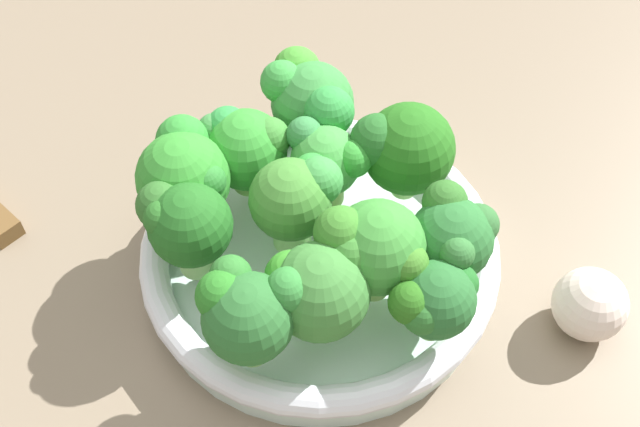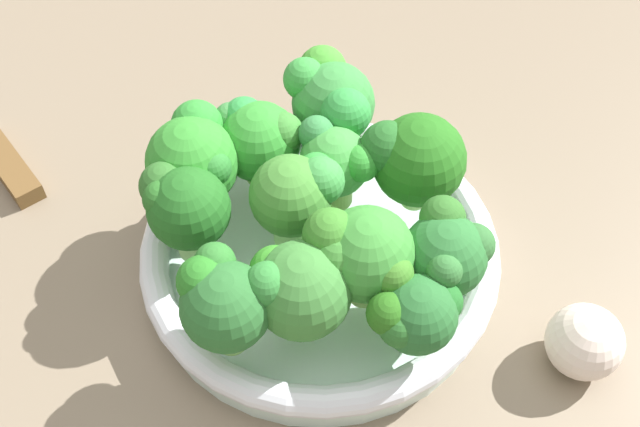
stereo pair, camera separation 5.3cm
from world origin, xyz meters
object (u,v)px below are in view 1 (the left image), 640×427
at_px(broccoli_floret_5, 452,238).
at_px(broccoli_floret_10, 245,146).
at_px(broccoli_floret_0, 434,301).
at_px(broccoli_floret_7, 326,161).
at_px(broccoli_floret_9, 371,248).
at_px(bowl, 320,255).
at_px(broccoli_floret_11, 183,176).
at_px(broccoli_floret_2, 185,224).
at_px(broccoli_floret_1, 405,148).
at_px(broccoli_floret_6, 314,291).
at_px(garlic_bulb, 590,304).
at_px(broccoli_floret_4, 310,99).
at_px(broccoli_floret_8, 244,313).
at_px(broccoli_floret_3, 297,196).

xyz_separation_m(broccoli_floret_5, broccoli_floret_10, (0.16, -0.02, -0.00)).
relative_size(broccoli_floret_0, broccoli_floret_7, 0.90).
bearing_deg(broccoli_floret_9, bowl, -30.49).
xyz_separation_m(broccoli_floret_9, broccoli_floret_11, (0.14, -0.01, -0.01)).
bearing_deg(broccoli_floret_5, broccoli_floret_2, 19.82).
bearing_deg(broccoli_floret_1, broccoli_floret_6, 84.29).
xyz_separation_m(broccoli_floret_1, garlic_bulb, (-0.15, 0.04, -0.06)).
distance_m(broccoli_floret_4, broccoli_floret_8, 0.19).
bearing_deg(broccoli_floret_11, garlic_bulb, -170.83).
relative_size(broccoli_floret_3, broccoli_floret_9, 0.93).
bearing_deg(broccoli_floret_5, broccoli_floret_4, -30.88).
bearing_deg(broccoli_floret_3, broccoli_floret_0, 161.59).
relative_size(broccoli_floret_2, broccoli_floret_11, 0.95).
relative_size(broccoli_floret_0, broccoli_floret_9, 0.76).
xyz_separation_m(broccoli_floret_3, broccoli_floret_4, (0.03, -0.09, -0.00)).
xyz_separation_m(broccoli_floret_2, broccoli_floret_3, (-0.06, -0.05, 0.00)).
bearing_deg(broccoli_floret_5, bowl, 3.88).
relative_size(broccoli_floret_3, broccoli_floret_4, 0.96).
xyz_separation_m(broccoli_floret_0, broccoli_floret_9, (0.05, -0.01, 0.01)).
height_order(broccoli_floret_4, broccoli_floret_7, broccoli_floret_4).
distance_m(broccoli_floret_9, garlic_bulb, 0.16).
bearing_deg(broccoli_floret_1, broccoli_floret_5, 131.30).
xyz_separation_m(broccoli_floret_4, broccoli_floret_9, (-0.09, 0.11, 0.01)).
distance_m(broccoli_floret_8, broccoli_floret_9, 0.09).
bearing_deg(broccoli_floret_8, broccoli_floret_10, -63.95).
bearing_deg(broccoli_floret_3, broccoli_floret_1, -126.58).
bearing_deg(bowl, broccoli_floret_1, -119.17).
bearing_deg(broccoli_floret_3, broccoli_floret_2, 39.95).
bearing_deg(bowl, broccoli_floret_2, 35.71).
relative_size(broccoli_floret_0, garlic_bulb, 1.16).
distance_m(broccoli_floret_7, broccoli_floret_8, 0.14).
bearing_deg(broccoli_floret_2, broccoli_floret_3, -140.05).
height_order(broccoli_floret_2, broccoli_floret_4, same).
bearing_deg(broccoli_floret_7, bowl, 106.33).
xyz_separation_m(broccoli_floret_0, broccoli_floret_5, (0.00, -0.05, 0.01)).
xyz_separation_m(bowl, broccoli_floret_8, (0.01, 0.10, 0.06)).
height_order(broccoli_floret_9, garlic_bulb, broccoli_floret_9).
bearing_deg(broccoli_floret_10, broccoli_floret_4, -114.50).
bearing_deg(broccoli_floret_9, broccoli_floret_5, -142.32).
height_order(broccoli_floret_5, broccoli_floret_10, broccoli_floret_5).
height_order(bowl, broccoli_floret_10, broccoli_floret_10).
bearing_deg(broccoli_floret_11, broccoli_floret_4, -116.26).
bearing_deg(broccoli_floret_1, broccoli_floret_2, 47.16).
xyz_separation_m(broccoli_floret_0, broccoli_floret_3, (0.11, -0.04, 0.01)).
bearing_deg(bowl, broccoli_floret_3, 14.69).
bearing_deg(broccoli_floret_2, broccoli_floret_4, -101.65).
relative_size(broccoli_floret_2, broccoli_floret_8, 1.03).
xyz_separation_m(broccoli_floret_2, broccoli_floret_5, (-0.16, -0.06, -0.00)).
height_order(bowl, broccoli_floret_8, broccoli_floret_8).
distance_m(broccoli_floret_3, garlic_bulb, 0.21).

